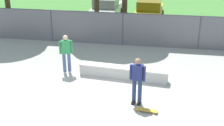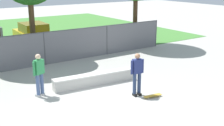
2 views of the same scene
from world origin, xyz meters
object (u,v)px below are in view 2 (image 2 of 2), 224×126
object	(u,v)px
skateboard	(153,96)
car_yellow	(33,34)
concrete_ledge	(95,79)
bystander	(39,73)
skateboarder	(137,73)

from	to	relation	value
skateboard	car_yellow	xyz separation A→B (m)	(-0.64, 12.09, 0.77)
concrete_ledge	car_yellow	xyz separation A→B (m)	(0.56, 9.46, 0.57)
concrete_ledge	car_yellow	size ratio (longest dim) A/B	0.94
bystander	skateboard	bearing A→B (deg)	-35.75
concrete_ledge	skateboard	bearing A→B (deg)	-65.35
skateboarder	car_yellow	size ratio (longest dim) A/B	0.43
concrete_ledge	skateboarder	size ratio (longest dim) A/B	2.18
concrete_ledge	skateboard	distance (m)	2.90
car_yellow	concrete_ledge	bearing A→B (deg)	-93.41
skateboarder	skateboard	world-z (taller)	skateboarder
skateboarder	car_yellow	world-z (taller)	skateboarder
skateboarder	car_yellow	distance (m)	11.55
bystander	skateboarder	bearing A→B (deg)	-32.84
skateboard	bystander	world-z (taller)	bystander
car_yellow	skateboarder	bearing A→B (deg)	-88.84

